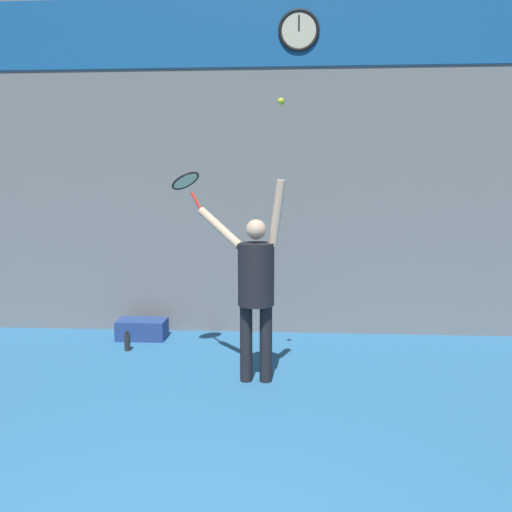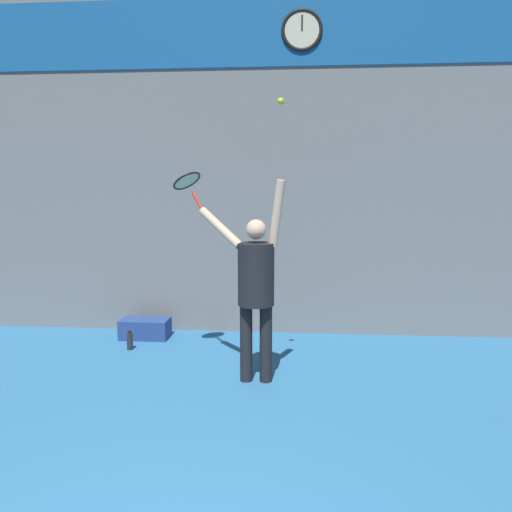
% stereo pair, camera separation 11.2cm
% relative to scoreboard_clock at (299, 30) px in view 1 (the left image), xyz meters
% --- Properties ---
extents(back_wall, '(18.00, 0.10, 5.00)m').
position_rel_scoreboard_clock_xyz_m(back_wall, '(-0.74, 0.08, -1.50)').
color(back_wall, slate).
rests_on(back_wall, ground_plane).
extents(sponsor_banner, '(7.68, 0.02, 0.87)m').
position_rel_scoreboard_clock_xyz_m(sponsor_banner, '(-0.74, 0.02, -0.00)').
color(sponsor_banner, '#195B9E').
extents(scoreboard_clock, '(0.53, 0.05, 0.53)m').
position_rel_scoreboard_clock_xyz_m(scoreboard_clock, '(0.00, 0.00, 0.00)').
color(scoreboard_clock, beige).
extents(tennis_player, '(0.97, 0.60, 2.09)m').
position_rel_scoreboard_clock_xyz_m(tennis_player, '(-0.45, -1.73, -2.94)').
color(tennis_player, black).
rests_on(tennis_player, ground_plane).
extents(tennis_racket, '(0.42, 0.43, 0.43)m').
position_rel_scoreboard_clock_xyz_m(tennis_racket, '(-1.24, -1.27, -1.94)').
color(tennis_racket, red).
extents(tennis_ball, '(0.07, 0.07, 0.07)m').
position_rel_scoreboard_clock_xyz_m(tennis_ball, '(-0.20, -1.79, -1.17)').
color(tennis_ball, '#CCDB2D').
extents(water_bottle, '(0.07, 0.07, 0.25)m').
position_rel_scoreboard_clock_xyz_m(water_bottle, '(-2.10, -0.86, -3.89)').
color(water_bottle, '#262628').
rests_on(water_bottle, ground_plane).
extents(equipment_bag, '(0.64, 0.36, 0.26)m').
position_rel_scoreboard_clock_xyz_m(equipment_bag, '(-2.05, -0.36, -3.87)').
color(equipment_bag, navy).
rests_on(equipment_bag, ground_plane).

